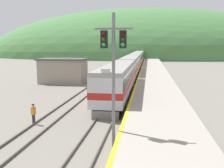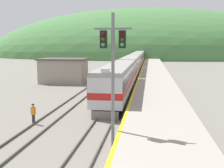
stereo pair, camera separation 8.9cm
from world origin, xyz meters
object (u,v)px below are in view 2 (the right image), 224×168
object	(u,v)px
carriage_second	(131,66)
carriage_third	(137,60)
express_train_lead_car	(119,80)
signal_mast_main	(113,61)
track_worker	(33,113)
carriage_fourth	(140,57)

from	to	relation	value
carriage_second	carriage_third	size ratio (longest dim) A/B	1.00
express_train_lead_car	signal_mast_main	distance (m)	15.42
track_worker	express_train_lead_car	bearing A→B (deg)	64.53
carriage_third	signal_mast_main	distance (m)	56.56
track_worker	signal_mast_main	bearing A→B (deg)	-28.52
carriage_second	express_train_lead_car	bearing A→B (deg)	-90.00
carriage_third	track_worker	bearing A→B (deg)	-95.83
express_train_lead_car	track_worker	xyz separation A→B (m)	(-5.39, -11.31, -1.24)
carriage_third	carriage_fourth	distance (m)	20.65
signal_mast_main	track_worker	world-z (taller)	signal_mast_main
carriage_third	carriage_fourth	world-z (taller)	same
carriage_second	signal_mast_main	size ratio (longest dim) A/B	2.47
carriage_second	track_worker	world-z (taller)	carriage_second
express_train_lead_car	carriage_second	xyz separation A→B (m)	(0.00, 20.77, -0.01)
carriage_third	carriage_second	bearing A→B (deg)	-90.00
carriage_third	carriage_fourth	xyz separation A→B (m)	(0.00, 20.65, 0.00)
carriage_second	carriage_fourth	bearing A→B (deg)	90.00
express_train_lead_car	carriage_fourth	size ratio (longest dim) A/B	0.99
express_train_lead_car	carriage_second	size ratio (longest dim) A/B	0.99
carriage_third	track_worker	world-z (taller)	carriage_third
signal_mast_main	carriage_fourth	bearing A→B (deg)	91.08
carriage_fourth	signal_mast_main	bearing A→B (deg)	-88.92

